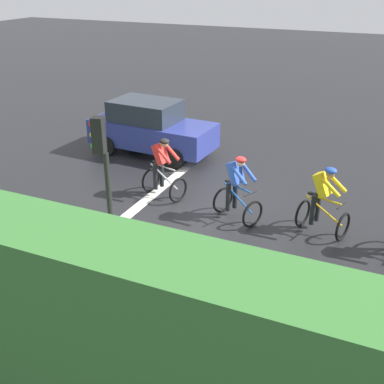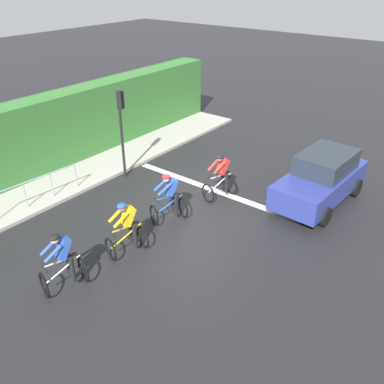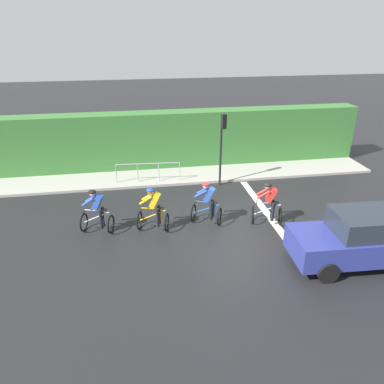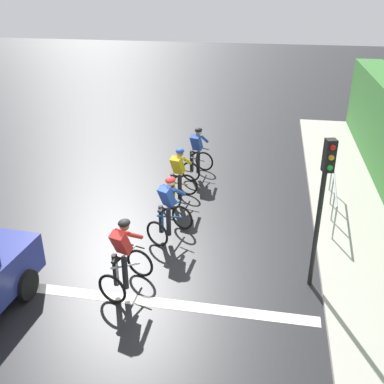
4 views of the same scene
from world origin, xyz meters
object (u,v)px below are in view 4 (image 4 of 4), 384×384
at_px(cyclist_lead, 197,154).
at_px(cyclist_mid, 169,210).
at_px(pedestrian_railing_kerbside, 334,191).
at_px(cyclist_second, 179,177).
at_px(cyclist_fourth, 124,258).
at_px(traffic_light_near_crossing, 323,193).

height_order(cyclist_lead, cyclist_mid, same).
distance_m(cyclist_mid, pedestrian_railing_kerbside, 4.62).
relative_size(cyclist_second, cyclist_fourth, 1.00).
relative_size(cyclist_mid, pedestrian_railing_kerbside, 0.55).
xyz_separation_m(cyclist_mid, traffic_light_near_crossing, (3.45, -1.38, 1.43)).
relative_size(cyclist_lead, cyclist_mid, 1.00).
bearing_deg(cyclist_fourth, pedestrian_railing_kerbside, 42.35).
height_order(traffic_light_near_crossing, pedestrian_railing_kerbside, traffic_light_near_crossing).
distance_m(cyclist_fourth, traffic_light_near_crossing, 4.22).
bearing_deg(cyclist_mid, pedestrian_railing_kerbside, 25.15).
bearing_deg(cyclist_lead, pedestrian_railing_kerbside, -26.50).
relative_size(cyclist_second, pedestrian_railing_kerbside, 0.55).
height_order(cyclist_lead, cyclist_second, same).
bearing_deg(cyclist_mid, cyclist_second, 94.75).
relative_size(cyclist_second, cyclist_mid, 1.00).
bearing_deg(pedestrian_railing_kerbside, cyclist_mid, -154.85).
height_order(cyclist_fourth, pedestrian_railing_kerbside, cyclist_fourth).
relative_size(cyclist_mid, traffic_light_near_crossing, 0.50).
bearing_deg(cyclist_fourth, cyclist_mid, 79.17).
xyz_separation_m(cyclist_lead, cyclist_second, (-0.20, -2.01, 0.00)).
bearing_deg(pedestrian_railing_kerbside, cyclist_lead, 153.50).
distance_m(cyclist_lead, pedestrian_railing_kerbside, 4.63).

